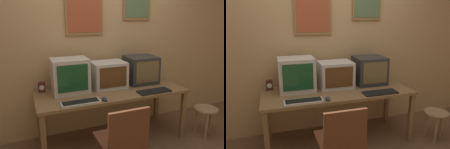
% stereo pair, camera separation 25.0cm
% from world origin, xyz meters
% --- Properties ---
extents(wall_back, '(8.00, 0.08, 2.60)m').
position_xyz_m(wall_back, '(0.00, 1.13, 1.31)').
color(wall_back, tan).
rests_on(wall_back, ground_plane).
extents(desk, '(1.94, 0.74, 0.73)m').
position_xyz_m(desk, '(0.00, 0.66, 0.66)').
color(desk, olive).
rests_on(desk, ground_plane).
extents(monitor_left, '(0.45, 0.36, 0.44)m').
position_xyz_m(monitor_left, '(-0.51, 0.82, 0.95)').
color(monitor_left, beige).
rests_on(monitor_left, desk).
extents(monitor_center, '(0.45, 0.36, 0.35)m').
position_xyz_m(monitor_center, '(0.01, 0.82, 0.90)').
color(monitor_center, beige).
rests_on(monitor_center, desk).
extents(monitor_right, '(0.43, 0.38, 0.39)m').
position_xyz_m(monitor_right, '(0.52, 0.84, 0.92)').
color(monitor_right, '#333333').
rests_on(monitor_right, desk).
extents(keyboard_main, '(0.44, 0.15, 0.03)m').
position_xyz_m(keyboard_main, '(-0.49, 0.39, 0.74)').
color(keyboard_main, beige).
rests_on(keyboard_main, desk).
extents(keyboard_side, '(0.44, 0.16, 0.03)m').
position_xyz_m(keyboard_side, '(0.48, 0.40, 0.74)').
color(keyboard_side, black).
rests_on(keyboard_side, desk).
extents(mouse_near_keyboard, '(0.06, 0.11, 0.03)m').
position_xyz_m(mouse_near_keyboard, '(-0.21, 0.37, 0.74)').
color(mouse_near_keyboard, '#282D3D').
rests_on(mouse_near_keyboard, desk).
extents(desk_clock, '(0.09, 0.05, 0.13)m').
position_xyz_m(desk_clock, '(-0.86, 0.95, 0.79)').
color(desk_clock, '#4C231E').
rests_on(desk_clock, desk).
extents(office_chair, '(0.47, 0.47, 0.87)m').
position_xyz_m(office_chair, '(-0.21, -0.11, 0.38)').
color(office_chair, black).
rests_on(office_chair, ground_plane).
extents(side_stool, '(0.33, 0.33, 0.41)m').
position_xyz_m(side_stool, '(1.29, 0.29, 0.32)').
color(side_stool, '#9E7F5B').
rests_on(side_stool, ground_plane).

